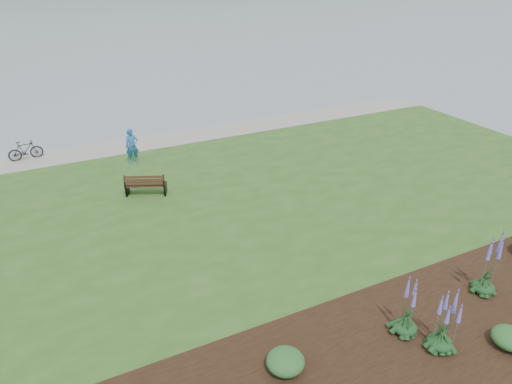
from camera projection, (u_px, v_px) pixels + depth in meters
ground at (210, 203)px, 18.58m from camera, size 600.00×600.00×0.00m
lawn at (230, 221)px, 16.89m from camera, size 34.00×20.00×0.40m
shoreline_path at (162, 140)px, 23.91m from camera, size 34.00×2.20×0.03m
garden_bed at (457, 324)px, 11.73m from camera, size 24.00×4.40×0.04m
park_bench at (145, 184)px, 18.08m from camera, size 1.68×1.20×0.97m
person at (132, 143)px, 20.85m from camera, size 0.71×0.50×1.91m
bicycle_b at (25, 150)px, 21.39m from camera, size 0.56×1.56×0.92m
echium_0 at (444, 323)px, 10.67m from camera, size 0.62×0.62×1.80m
echium_1 at (489, 266)px, 12.46m from camera, size 0.62×0.62×2.20m
echium_4 at (408, 309)px, 11.14m from camera, size 0.62×0.62×1.97m
shrub_0 at (285, 361)px, 10.33m from camera, size 0.89×0.89×0.44m
shrub_1 at (510, 338)px, 10.98m from camera, size 0.85×0.85×0.43m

